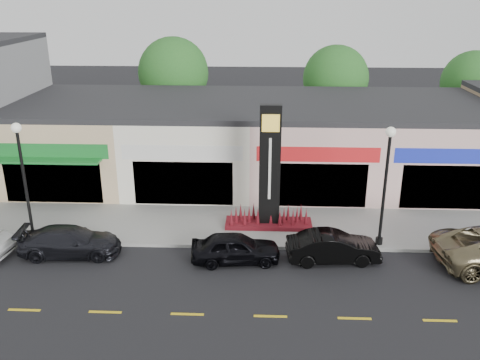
{
  "coord_description": "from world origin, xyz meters",
  "views": [
    {
      "loc": [
        2.56,
        -18.35,
        10.99
      ],
      "look_at": [
        1.61,
        4.0,
        2.58
      ],
      "focal_mm": 38.0,
      "sensor_mm": 36.0,
      "label": 1
    }
  ],
  "objects_px": {
    "lamp_west_near": "(23,170)",
    "lamp_east_near": "(386,175)",
    "car_black_conv": "(333,247)",
    "car_dark_sedan": "(70,241)",
    "pylon_sign": "(269,185)",
    "car_black_sedan": "(235,248)"
  },
  "relations": [
    {
      "from": "lamp_west_near",
      "to": "car_black_conv",
      "type": "distance_m",
      "value": 14.08
    },
    {
      "from": "lamp_east_near",
      "to": "car_black_sedan",
      "type": "xyz_separation_m",
      "value": [
        -6.45,
        -1.61,
        -2.83
      ]
    },
    {
      "from": "pylon_sign",
      "to": "car_dark_sedan",
      "type": "distance_m",
      "value": 9.39
    },
    {
      "from": "lamp_east_near",
      "to": "car_black_conv",
      "type": "relative_size",
      "value": 1.38
    },
    {
      "from": "pylon_sign",
      "to": "car_black_sedan",
      "type": "xyz_separation_m",
      "value": [
        -1.45,
        -3.3,
        -1.63
      ]
    },
    {
      "from": "lamp_east_near",
      "to": "pylon_sign",
      "type": "bearing_deg",
      "value": 161.25
    },
    {
      "from": "pylon_sign",
      "to": "car_dark_sedan",
      "type": "bearing_deg",
      "value": -161.08
    },
    {
      "from": "lamp_west_near",
      "to": "car_black_sedan",
      "type": "relative_size",
      "value": 1.44
    },
    {
      "from": "pylon_sign",
      "to": "car_black_sedan",
      "type": "bearing_deg",
      "value": -113.71
    },
    {
      "from": "lamp_west_near",
      "to": "car_black_conv",
      "type": "xyz_separation_m",
      "value": [
        13.73,
        -1.37,
        -2.82
      ]
    },
    {
      "from": "car_dark_sedan",
      "to": "pylon_sign",
      "type": "bearing_deg",
      "value": -74.33
    },
    {
      "from": "car_black_conv",
      "to": "lamp_west_near",
      "type": "bearing_deg",
      "value": 79.63
    },
    {
      "from": "lamp_east_near",
      "to": "car_dark_sedan",
      "type": "height_order",
      "value": "lamp_east_near"
    },
    {
      "from": "pylon_sign",
      "to": "car_black_conv",
      "type": "distance_m",
      "value": 4.41
    },
    {
      "from": "lamp_west_near",
      "to": "car_dark_sedan",
      "type": "xyz_separation_m",
      "value": [
        2.26,
        -1.3,
        -2.84
      ]
    },
    {
      "from": "lamp_west_near",
      "to": "car_black_conv",
      "type": "height_order",
      "value": "lamp_west_near"
    },
    {
      "from": "lamp_west_near",
      "to": "lamp_east_near",
      "type": "xyz_separation_m",
      "value": [
        16.0,
        0.0,
        0.0
      ]
    },
    {
      "from": "pylon_sign",
      "to": "car_dark_sedan",
      "type": "relative_size",
      "value": 1.37
    },
    {
      "from": "lamp_west_near",
      "to": "car_black_conv",
      "type": "relative_size",
      "value": 1.38
    },
    {
      "from": "pylon_sign",
      "to": "car_black_sedan",
      "type": "relative_size",
      "value": 1.58
    },
    {
      "from": "car_dark_sedan",
      "to": "car_black_conv",
      "type": "distance_m",
      "value": 11.47
    },
    {
      "from": "car_dark_sedan",
      "to": "car_black_conv",
      "type": "height_order",
      "value": "car_black_conv"
    }
  ]
}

